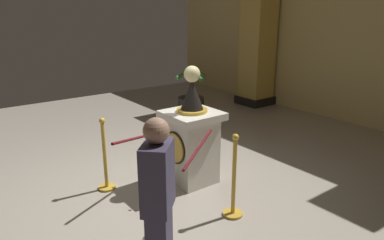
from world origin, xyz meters
TOP-DOWN VIEW (x-y plane):
  - ground_plane at (0.00, 0.00)m, footprint 11.76×11.76m
  - back_wall at (0.00, 5.00)m, footprint 11.76×0.16m
  - pedestal_clock at (0.18, 0.48)m, footprint 0.71×0.71m
  - stanchion_near at (-0.35, -0.60)m, footprint 0.24×0.24m
  - stanchion_far at (1.20, 0.32)m, footprint 0.24×0.24m
  - velvet_rope at (0.43, -0.14)m, footprint 1.27×1.26m
  - column_left at (-2.38, 4.52)m, footprint 0.80×0.80m
  - potted_palm_left at (-2.42, 2.44)m, footprint 0.88×0.86m
  - bystander_guest at (1.66, -1.00)m, footprint 0.41×0.41m

SIDE VIEW (x-z plane):
  - ground_plane at x=0.00m, z-range 0.00..0.00m
  - potted_palm_left at x=-2.42m, z-range -0.28..0.90m
  - stanchion_near at x=-0.35m, z-range -0.15..0.87m
  - stanchion_far at x=1.20m, z-range -0.16..0.88m
  - pedestal_clock at x=0.18m, z-range -0.18..1.48m
  - velvet_rope at x=0.43m, z-range 0.68..0.90m
  - bystander_guest at x=1.66m, z-range 0.04..1.62m
  - column_left at x=-2.38m, z-range -0.01..4.01m
  - back_wall at x=0.00m, z-range 0.00..4.19m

